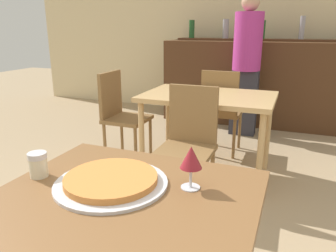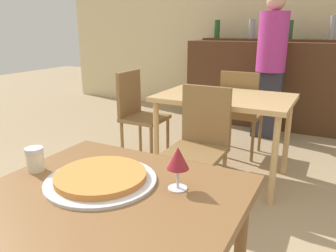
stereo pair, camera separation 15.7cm
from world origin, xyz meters
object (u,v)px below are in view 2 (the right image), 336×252
at_px(cheese_shaker, 35,159).
at_px(wine_glass, 178,159).
at_px(chair_far_side_front, 200,139).
at_px(pizza_tray, 101,178).
at_px(chair_far_side_left, 138,110).
at_px(person_standing, 271,62).
at_px(chair_far_side_back, 240,108).

relative_size(cheese_shaker, wine_glass, 0.61).
relative_size(chair_far_side_front, pizza_tray, 2.19).
bearing_deg(chair_far_side_left, wine_glass, -143.58).
xyz_separation_m(chair_far_side_left, cheese_shaker, (0.72, -1.88, 0.30)).
relative_size(person_standing, wine_glass, 10.78).
relative_size(chair_far_side_front, chair_far_side_back, 1.00).
height_order(chair_far_side_left, person_standing, person_standing).
distance_m(chair_far_side_left, wine_glass, 2.21).
bearing_deg(wine_glass, cheese_shaker, -167.86).
xyz_separation_m(chair_far_side_front, pizza_tray, (0.12, -1.29, 0.26)).
bearing_deg(wine_glass, chair_far_side_front, 108.09).
height_order(chair_far_side_back, person_standing, person_standing).
bearing_deg(chair_far_side_back, wine_glass, 99.69).
xyz_separation_m(cheese_shaker, wine_glass, (0.58, 0.12, 0.06)).
bearing_deg(cheese_shaker, chair_far_side_front, 82.17).
bearing_deg(cheese_shaker, wine_glass, 12.14).
bearing_deg(chair_far_side_back, person_standing, -98.37).
bearing_deg(chair_far_side_front, person_standing, 86.45).
xyz_separation_m(chair_far_side_back, person_standing, (0.12, 0.80, 0.41)).
bearing_deg(pizza_tray, chair_far_side_front, 95.11).
bearing_deg(chair_far_side_front, chair_far_side_left, 148.61).
height_order(chair_far_side_front, cheese_shaker, chair_far_side_front).
relative_size(chair_far_side_back, chair_far_side_left, 1.00).
relative_size(cheese_shaker, person_standing, 0.06).
bearing_deg(cheese_shaker, person_standing, 84.68).
relative_size(chair_far_side_back, person_standing, 0.53).
height_order(chair_far_side_front, person_standing, person_standing).
bearing_deg(person_standing, chair_far_side_back, -98.37).
xyz_separation_m(chair_far_side_left, person_standing, (1.02, 1.35, 0.41)).
xyz_separation_m(chair_far_side_back, wine_glass, (0.39, -2.30, 0.36)).
bearing_deg(cheese_shaker, pizza_tray, 7.56).
bearing_deg(wine_glass, pizza_tray, -163.11).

